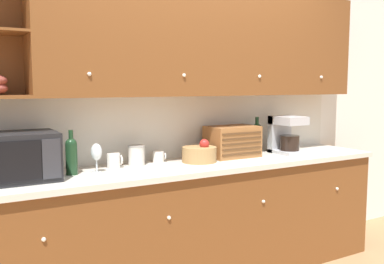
# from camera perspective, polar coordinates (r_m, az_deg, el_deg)

# --- Properties ---
(wall_back) EXTENTS (5.60, 0.06, 2.60)m
(wall_back) POSITION_cam_1_polar(r_m,az_deg,el_deg) (3.49, -1.93, 2.87)
(wall_back) COLOR white
(wall_back) RESTS_ON ground_plane
(counter_unit) EXTENTS (3.22, 0.62, 0.92)m
(counter_unit) POSITION_cam_1_polar(r_m,az_deg,el_deg) (3.37, 0.77, -11.81)
(counter_unit) COLOR brown
(counter_unit) RESTS_ON ground_plane
(backsplash_panel) EXTENTS (3.20, 0.01, 0.51)m
(backsplash_panel) POSITION_cam_1_polar(r_m,az_deg,el_deg) (3.47, -1.65, 0.72)
(backsplash_panel) COLOR silver
(backsplash_panel) RESTS_ON counter_unit
(upper_cabinets) EXTENTS (3.20, 0.34, 0.85)m
(upper_cabinets) POSITION_cam_1_polar(r_m,az_deg,el_deg) (3.43, 2.13, 11.95)
(upper_cabinets) COLOR brown
(upper_cabinets) RESTS_ON backsplash_panel
(microwave) EXTENTS (0.49, 0.37, 0.30)m
(microwave) POSITION_cam_1_polar(r_m,az_deg,el_deg) (2.84, -22.46, -3.09)
(microwave) COLOR black
(microwave) RESTS_ON counter_unit
(wine_bottle) EXTENTS (0.08, 0.08, 0.30)m
(wine_bottle) POSITION_cam_1_polar(r_m,az_deg,el_deg) (2.92, -15.79, -2.91)
(wine_bottle) COLOR #19381E
(wine_bottle) RESTS_ON counter_unit
(wine_glass) EXTENTS (0.07, 0.07, 0.20)m
(wine_glass) POSITION_cam_1_polar(r_m,az_deg,el_deg) (2.95, -12.63, -2.74)
(wine_glass) COLOR silver
(wine_glass) RESTS_ON counter_unit
(mug_blue_second) EXTENTS (0.11, 0.09, 0.11)m
(mug_blue_second) POSITION_cam_1_polar(r_m,az_deg,el_deg) (3.09, -10.35, -3.79)
(mug_blue_second) COLOR silver
(mug_blue_second) RESTS_ON counter_unit
(storage_canister) EXTENTS (0.13, 0.13, 0.15)m
(storage_canister) POSITION_cam_1_polar(r_m,az_deg,el_deg) (3.17, -7.42, -3.11)
(storage_canister) COLOR silver
(storage_canister) RESTS_ON counter_unit
(mug) EXTENTS (0.10, 0.09, 0.09)m
(mug) POSITION_cam_1_polar(r_m,az_deg,el_deg) (3.29, -4.46, -3.29)
(mug) COLOR silver
(mug) RESTS_ON counter_unit
(fruit_basket) EXTENTS (0.26, 0.26, 0.18)m
(fruit_basket) POSITION_cam_1_polar(r_m,az_deg,el_deg) (3.29, 1.00, -2.93)
(fruit_basket) COLOR #A87F4C
(fruit_basket) RESTS_ON counter_unit
(bread_box) EXTENTS (0.41, 0.28, 0.25)m
(bread_box) POSITION_cam_1_polar(r_m,az_deg,el_deg) (3.53, 5.39, -1.26)
(bread_box) COLOR #996033
(bread_box) RESTS_ON counter_unit
(second_wine_bottle) EXTENTS (0.08, 0.08, 0.32)m
(second_wine_bottle) POSITION_cam_1_polar(r_m,az_deg,el_deg) (3.74, 8.63, -0.64)
(second_wine_bottle) COLOR #19381E
(second_wine_bottle) RESTS_ON counter_unit
(coffee_maker) EXTENTS (0.22, 0.28, 0.32)m
(coffee_maker) POSITION_cam_1_polar(r_m,az_deg,el_deg) (3.80, 12.38, -0.29)
(coffee_maker) COLOR #B7B7BC
(coffee_maker) RESTS_ON counter_unit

